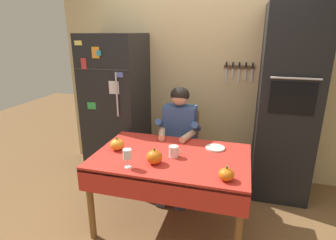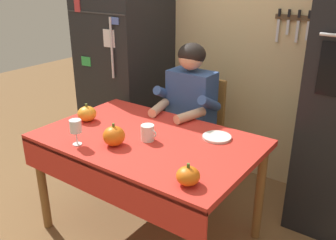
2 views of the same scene
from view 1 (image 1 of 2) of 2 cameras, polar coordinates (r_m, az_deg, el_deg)
ground_plane at (r=2.86m, az=0.12°, el=-21.65°), size 10.00×10.00×0.00m
back_wall_assembly at (r=3.55m, az=6.84°, el=9.37°), size 3.70×0.13×2.60m
refrigerator at (r=3.57m, az=-10.53°, el=2.66°), size 0.68×0.71×1.80m
wall_oven at (r=3.25m, az=23.35°, el=2.73°), size 0.60×0.64×2.10m
dining_table at (r=2.56m, az=0.60°, el=-9.15°), size 1.40×0.90×0.74m
chair_behind_person at (r=3.33m, az=2.87°, el=-5.23°), size 0.40×0.40×0.93m
seated_person at (r=3.08m, az=2.14°, el=-2.69°), size 0.47×0.55×1.25m
coffee_mug at (r=2.48m, az=1.20°, el=-6.54°), size 0.11×0.09×0.10m
wine_glass at (r=2.29m, az=-8.44°, el=-7.10°), size 0.07×0.07×0.16m
pumpkin_large at (r=2.36m, az=-2.82°, el=-7.67°), size 0.14×0.14×0.14m
pumpkin_medium at (r=2.67m, az=-10.48°, el=-5.01°), size 0.13×0.13×0.13m
pumpkin_small at (r=2.16m, az=12.01°, el=-10.97°), size 0.12×0.12×0.12m
serving_tray at (r=2.70m, az=9.76°, el=-5.72°), size 0.19×0.19×0.02m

